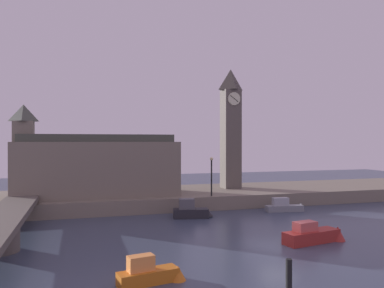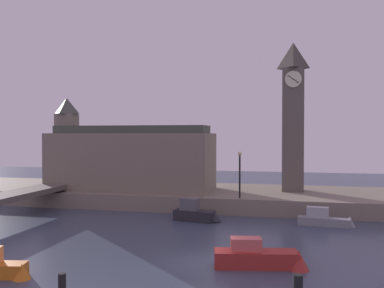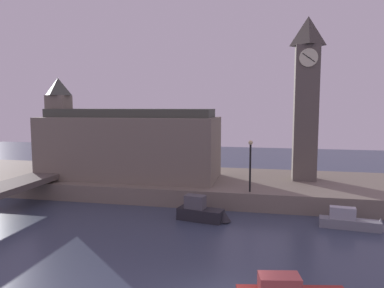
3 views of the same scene
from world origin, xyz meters
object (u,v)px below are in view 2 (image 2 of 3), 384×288
object	(u,v)px
clock_tower	(293,115)
streetlamp	(240,169)
boat_cruiser_grey	(327,220)
boat_dinghy_red	(263,257)
boat_barge_dark	(197,213)
parliament_hall	(128,158)

from	to	relation	value
clock_tower	streetlamp	xyz separation A→B (m)	(-4.75, -6.10, -5.19)
clock_tower	boat_cruiser_grey	bearing A→B (deg)	-74.73
clock_tower	boat_dinghy_red	xyz separation A→B (m)	(-1.84, -20.96, -8.74)
clock_tower	streetlamp	size ratio (longest dim) A/B	3.58
streetlamp	boat_barge_dark	world-z (taller)	streetlamp
boat_barge_dark	boat_cruiser_grey	bearing A→B (deg)	2.00
clock_tower	streetlamp	bearing A→B (deg)	-127.90
streetlamp	boat_cruiser_grey	world-z (taller)	streetlamp
parliament_hall	boat_cruiser_grey	bearing A→B (deg)	-19.67
boat_dinghy_red	boat_barge_dark	xyz separation A→B (m)	(-6.11, 11.24, 0.09)
clock_tower	boat_barge_dark	bearing A→B (deg)	-129.30
parliament_hall	streetlamp	world-z (taller)	parliament_hall
parliament_hall	boat_barge_dark	bearing A→B (deg)	-39.21
clock_tower	parliament_hall	xyz separation A→B (m)	(-16.94, -2.38, -4.52)
boat_dinghy_red	boat_barge_dark	world-z (taller)	boat_barge_dark
boat_dinghy_red	boat_barge_dark	bearing A→B (deg)	118.53
streetlamp	boat_cruiser_grey	bearing A→B (deg)	-24.02
boat_dinghy_red	boat_cruiser_grey	distance (m)	12.41
clock_tower	streetlamp	distance (m)	9.31
boat_cruiser_grey	boat_barge_dark	bearing A→B (deg)	-178.00
parliament_hall	boat_cruiser_grey	size ratio (longest dim) A/B	3.78
boat_cruiser_grey	boat_barge_dark	size ratio (longest dim) A/B	1.09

